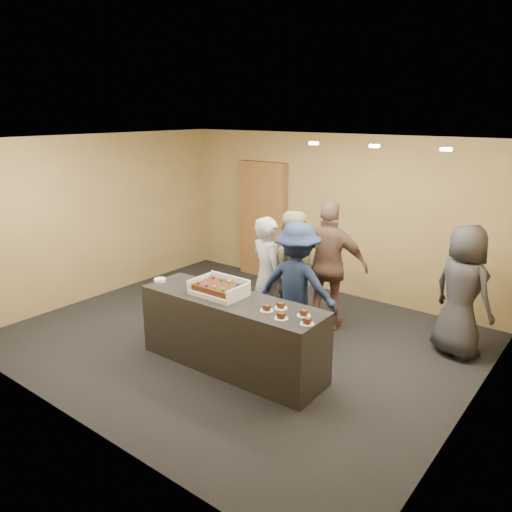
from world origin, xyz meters
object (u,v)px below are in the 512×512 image
(serving_counter, at_px, (232,333))
(person_navy_man, at_px, (297,286))
(person_sage_man, at_px, (290,272))
(person_dark_suit, at_px, (462,291))
(plate_stack, at_px, (160,280))
(person_server_grey, at_px, (267,276))
(cake_box, at_px, (220,291))
(person_brown_extra, at_px, (329,266))
(storage_cabinet, at_px, (263,220))
(sheet_cake, at_px, (219,287))

(serving_counter, relative_size, person_navy_man, 1.42)
(person_sage_man, distance_m, person_dark_suit, 2.25)
(person_navy_man, bearing_deg, plate_stack, 27.54)
(person_server_grey, bearing_deg, person_dark_suit, -137.13)
(plate_stack, xyz_separation_m, person_server_grey, (0.90, 1.15, -0.07))
(cake_box, relative_size, person_brown_extra, 0.35)
(person_server_grey, relative_size, person_navy_man, 1.00)
(serving_counter, xyz_separation_m, cake_box, (-0.20, 0.02, 0.49))
(person_dark_suit, bearing_deg, storage_cabinet, 9.86)
(storage_cabinet, bearing_deg, person_sage_man, -44.25)
(person_server_grey, bearing_deg, serving_counter, 122.45)
(serving_counter, bearing_deg, person_dark_suit, 43.32)
(cake_box, bearing_deg, person_dark_suit, 41.60)
(cake_box, distance_m, person_server_grey, 1.03)
(person_navy_man, distance_m, person_dark_suit, 2.08)
(cake_box, distance_m, plate_stack, 0.95)
(storage_cabinet, height_order, person_server_grey, storage_cabinet)
(plate_stack, distance_m, person_sage_man, 1.80)
(person_dark_suit, bearing_deg, person_server_grey, 47.73)
(storage_cabinet, height_order, person_navy_man, storage_cabinet)
(storage_cabinet, distance_m, person_server_grey, 2.59)
(person_navy_man, bearing_deg, sheet_cake, 53.62)
(person_dark_suit, bearing_deg, plate_stack, 58.11)
(person_sage_man, bearing_deg, cake_box, 48.26)
(cake_box, xyz_separation_m, person_dark_suit, (2.29, 2.03, -0.08))
(person_navy_man, relative_size, person_brown_extra, 0.91)
(sheet_cake, bearing_deg, person_sage_man, 83.32)
(serving_counter, xyz_separation_m, person_server_grey, (-0.24, 1.05, 0.40))
(person_server_grey, distance_m, person_brown_extra, 0.91)
(person_dark_suit, bearing_deg, cake_box, 65.95)
(storage_cabinet, relative_size, plate_stack, 14.21)
(person_sage_man, bearing_deg, person_brown_extra, -166.91)
(plate_stack, height_order, person_sage_man, person_sage_man)
(person_server_grey, bearing_deg, person_sage_man, -106.18)
(storage_cabinet, xyz_separation_m, person_server_grey, (1.60, -2.02, -0.24))
(storage_cabinet, bearing_deg, person_server_grey, -51.65)
(serving_counter, height_order, person_dark_suit, person_dark_suit)
(sheet_cake, distance_m, plate_stack, 0.95)
(cake_box, relative_size, sheet_cake, 1.17)
(storage_cabinet, relative_size, person_brown_extra, 1.16)
(person_brown_extra, bearing_deg, cake_box, 54.75)
(person_server_grey, height_order, person_dark_suit, person_dark_suit)
(sheet_cake, bearing_deg, plate_stack, -173.72)
(cake_box, height_order, person_sage_man, person_sage_man)
(serving_counter, bearing_deg, person_navy_man, 71.90)
(plate_stack, height_order, person_server_grey, person_server_grey)
(sheet_cake, xyz_separation_m, person_server_grey, (-0.04, 1.05, -0.15))
(storage_cabinet, xyz_separation_m, person_dark_suit, (3.93, -1.01, -0.22))
(plate_stack, bearing_deg, person_sage_man, 52.41)
(sheet_cake, xyz_separation_m, person_sage_man, (0.15, 1.32, -0.12))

